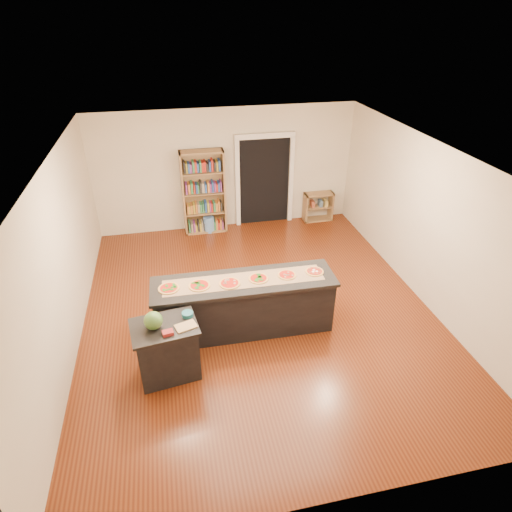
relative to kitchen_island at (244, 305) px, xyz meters
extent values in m
cube|color=beige|center=(0.33, 0.43, 0.92)|extent=(6.00, 7.00, 2.80)
cube|color=#602810|center=(0.33, 0.43, -0.48)|extent=(6.00, 7.00, 0.01)
cube|color=white|center=(0.33, 0.43, 2.31)|extent=(6.00, 7.00, 0.01)
cube|color=black|center=(1.23, 3.92, 0.57)|extent=(1.20, 0.02, 2.10)
cube|color=silver|center=(0.58, 3.87, 0.57)|extent=(0.10, 0.08, 2.10)
cube|color=silver|center=(1.88, 3.87, 0.57)|extent=(0.10, 0.08, 2.10)
cube|color=silver|center=(1.23, 3.87, 1.67)|extent=(1.40, 0.08, 0.12)
cube|color=black|center=(0.00, 0.00, -0.03)|extent=(2.83, 0.71, 0.91)
cube|color=black|center=(0.00, 0.00, 0.45)|extent=(2.91, 0.79, 0.05)
cube|color=black|center=(-1.27, -0.77, -0.06)|extent=(0.83, 0.58, 0.85)
cube|color=black|center=(-1.27, -0.77, 0.39)|extent=(0.90, 0.66, 0.04)
cube|color=#977349|center=(-0.24, 3.71, 0.49)|extent=(0.97, 0.35, 1.95)
cube|color=#977349|center=(2.57, 3.73, -0.13)|extent=(0.71, 0.31, 0.71)
cylinder|color=#6191D8|center=(-0.17, 3.66, -0.30)|extent=(0.26, 0.26, 0.38)
cube|color=olive|center=(0.00, 0.01, 0.48)|extent=(2.53, 0.50, 0.00)
sphere|color=#144214|center=(-1.39, -0.79, 0.54)|extent=(0.26, 0.26, 0.26)
cube|color=tan|center=(-0.97, -0.85, 0.42)|extent=(0.33, 0.26, 0.02)
cube|color=maroon|center=(-1.21, -0.96, 0.44)|extent=(0.16, 0.12, 0.05)
cylinder|color=#195966|center=(-0.93, -0.62, 0.44)|extent=(0.16, 0.16, 0.06)
cylinder|color=#B58545|center=(-1.16, 0.01, 0.49)|extent=(0.32, 0.32, 0.02)
cylinder|color=#A5190C|center=(-1.16, 0.01, 0.50)|extent=(0.26, 0.26, 0.00)
cylinder|color=#B58545|center=(-0.70, -0.01, 0.49)|extent=(0.33, 0.33, 0.02)
cylinder|color=#A5190C|center=(-0.70, -0.01, 0.50)|extent=(0.27, 0.27, 0.00)
cylinder|color=#B58545|center=(-0.23, -0.05, 0.49)|extent=(0.33, 0.33, 0.02)
cylinder|color=#A5190C|center=(-0.23, -0.05, 0.50)|extent=(0.27, 0.27, 0.00)
cylinder|color=#B58545|center=(0.23, -0.01, 0.49)|extent=(0.33, 0.33, 0.02)
cylinder|color=#A5190C|center=(0.23, -0.01, 0.50)|extent=(0.27, 0.27, 0.00)
cylinder|color=#B58545|center=(0.70, 0.00, 0.49)|extent=(0.28, 0.28, 0.02)
cylinder|color=#A5190C|center=(0.70, 0.00, 0.50)|extent=(0.23, 0.23, 0.00)
cylinder|color=#B58545|center=(1.16, 0.00, 0.49)|extent=(0.31, 0.31, 0.02)
cylinder|color=#A5190C|center=(1.16, 0.00, 0.50)|extent=(0.26, 0.26, 0.00)
camera|label=1|loc=(-0.98, -5.49, 4.22)|focal=30.00mm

